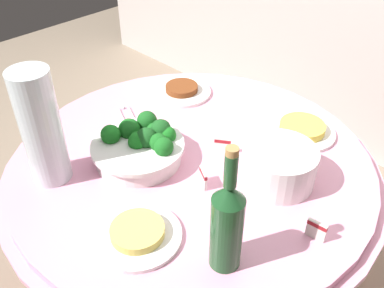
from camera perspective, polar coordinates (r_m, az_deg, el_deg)
buffet_table at (r=1.57m, az=0.00°, el=-12.17°), size 1.16×1.16×0.74m
broccoli_bowl at (r=1.29m, az=-6.87°, el=-0.23°), size 0.28×0.28×0.12m
plate_stack at (r=1.22m, az=11.49°, el=-2.86°), size 0.21×0.21×0.11m
wine_bottle at (r=0.94m, az=4.69°, el=-10.54°), size 0.07×0.07×0.34m
decorative_fruit_vase at (r=1.22m, az=-19.33°, el=1.37°), size 0.11×0.11×0.34m
serving_tongs at (r=1.50m, az=-8.49°, el=3.42°), size 0.16×0.11×0.01m
food_plate_noodles at (r=1.08m, az=-7.27°, el=-11.80°), size 0.22×0.22×0.04m
food_plate_fried_egg at (r=1.45m, az=14.45°, el=1.85°), size 0.22×0.22×0.04m
food_plate_stir_fry at (r=1.63m, az=-1.38°, el=7.16°), size 0.22×0.22×0.03m
label_placard_front at (r=1.32m, az=4.09°, el=-0.11°), size 0.05×0.03×0.05m
label_placard_mid at (r=1.10m, az=16.28°, el=-10.87°), size 0.05×0.01×0.05m
label_placard_rear at (r=1.20m, az=1.51°, el=-4.45°), size 0.05×0.03×0.05m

